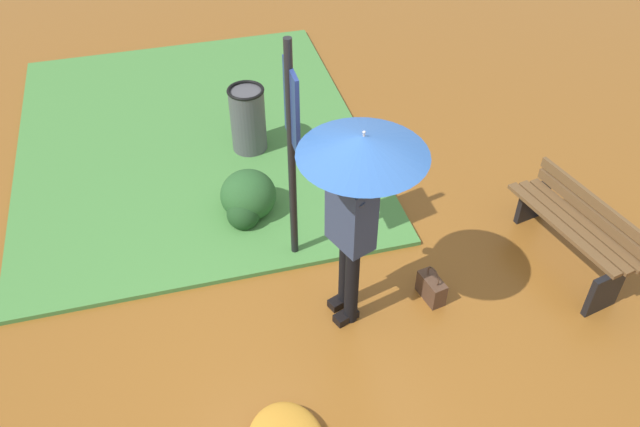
# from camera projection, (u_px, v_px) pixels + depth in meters

# --- Properties ---
(ground_plane) EXTENTS (18.00, 18.00, 0.00)m
(ground_plane) POSITION_uv_depth(u_px,v_px,m) (330.00, 342.00, 5.71)
(ground_plane) COLOR brown
(grass_verge) EXTENTS (4.80, 4.00, 0.05)m
(grass_verge) POSITION_uv_depth(u_px,v_px,m) (191.00, 139.00, 7.94)
(grass_verge) COLOR #47843D
(grass_verge) RESTS_ON ground_plane
(person_with_umbrella) EXTENTS (0.96, 0.96, 2.04)m
(person_with_umbrella) POSITION_uv_depth(u_px,v_px,m) (357.00, 182.00, 4.89)
(person_with_umbrella) COLOR black
(person_with_umbrella) RESTS_ON ground_plane
(info_sign_post) EXTENTS (0.44, 0.07, 2.30)m
(info_sign_post) POSITION_uv_depth(u_px,v_px,m) (292.00, 132.00, 5.56)
(info_sign_post) COLOR black
(info_sign_post) RESTS_ON ground_plane
(handbag) EXTENTS (0.32, 0.20, 0.37)m
(handbag) POSITION_uv_depth(u_px,v_px,m) (431.00, 288.00, 6.01)
(handbag) COLOR #4C3323
(handbag) RESTS_ON ground_plane
(park_bench) EXTENTS (1.42, 0.66, 0.75)m
(park_bench) POSITION_uv_depth(u_px,v_px,m) (575.00, 229.00, 6.19)
(park_bench) COLOR black
(park_bench) RESTS_ON ground_plane
(trash_bin) EXTENTS (0.42, 0.42, 0.83)m
(trash_bin) POSITION_uv_depth(u_px,v_px,m) (248.00, 121.00, 7.53)
(trash_bin) COLOR #4C4C51
(trash_bin) RESTS_ON ground_plane
(shrub_cluster) EXTENTS (0.63, 0.57, 0.52)m
(shrub_cluster) POSITION_uv_depth(u_px,v_px,m) (247.00, 199.00, 6.77)
(shrub_cluster) COLOR #285628
(shrub_cluster) RESTS_ON ground_plane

